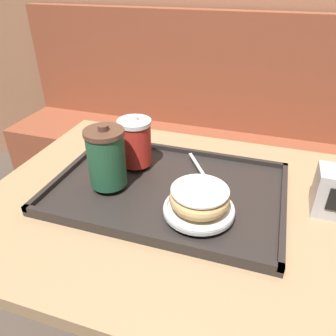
{
  "coord_description": "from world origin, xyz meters",
  "views": [
    {
      "loc": [
        0.15,
        -0.57,
        1.15
      ],
      "look_at": [
        -0.04,
        0.02,
        0.78
      ],
      "focal_mm": 35.0,
      "sensor_mm": 36.0,
      "label": 1
    }
  ],
  "objects_px": {
    "coffee_cup_front": "(106,157)",
    "spoon": "(204,175)",
    "donut_chocolate_glazed": "(199,198)",
    "coffee_cup_rear": "(135,142)"
  },
  "relations": [
    {
      "from": "coffee_cup_front",
      "to": "spoon",
      "type": "relative_size",
      "value": 1.04
    },
    {
      "from": "coffee_cup_front",
      "to": "donut_chocolate_glazed",
      "type": "xyz_separation_m",
      "value": [
        0.22,
        -0.04,
        -0.03
      ]
    },
    {
      "from": "coffee_cup_front",
      "to": "coffee_cup_rear",
      "type": "distance_m",
      "value": 0.11
    },
    {
      "from": "donut_chocolate_glazed",
      "to": "coffee_cup_front",
      "type": "bearing_deg",
      "value": 170.16
    },
    {
      "from": "coffee_cup_front",
      "to": "donut_chocolate_glazed",
      "type": "bearing_deg",
      "value": -9.84
    },
    {
      "from": "coffee_cup_front",
      "to": "donut_chocolate_glazed",
      "type": "height_order",
      "value": "coffee_cup_front"
    },
    {
      "from": "donut_chocolate_glazed",
      "to": "coffee_cup_rear",
      "type": "bearing_deg",
      "value": 143.89
    },
    {
      "from": "donut_chocolate_glazed",
      "to": "spoon",
      "type": "height_order",
      "value": "donut_chocolate_glazed"
    },
    {
      "from": "coffee_cup_rear",
      "to": "spoon",
      "type": "height_order",
      "value": "coffee_cup_rear"
    },
    {
      "from": "coffee_cup_rear",
      "to": "coffee_cup_front",
      "type": "bearing_deg",
      "value": -102.34
    }
  ]
}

